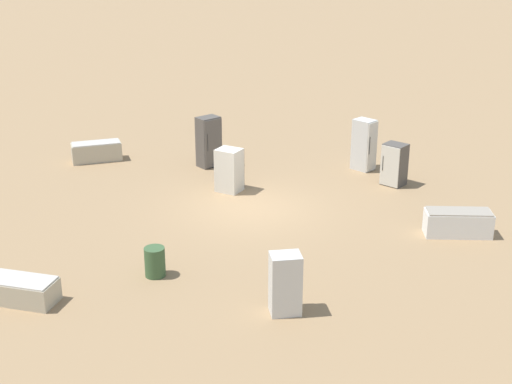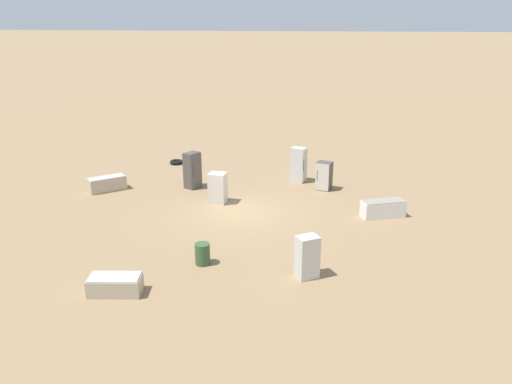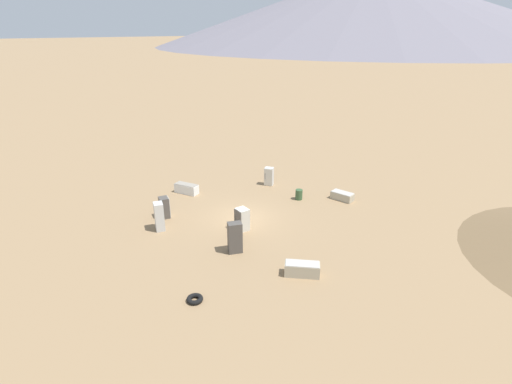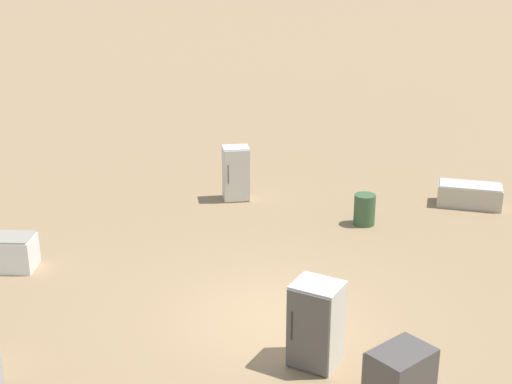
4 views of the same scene
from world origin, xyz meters
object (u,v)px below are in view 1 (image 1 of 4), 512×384
(discarded_fridge_4, at_px, (364,145))
(discarded_fridge_6, at_px, (285,283))
(discarded_fridge_1, at_px, (229,170))
(discarded_fridge_5, at_px, (97,152))
(discarded_fridge_3, at_px, (22,290))
(discarded_fridge_0, at_px, (209,142))
(scrap_tire, at_px, (208,128))
(discarded_fridge_7, at_px, (458,223))
(rusty_barrel, at_px, (155,262))
(discarded_fridge_2, at_px, (394,164))

(discarded_fridge_4, relative_size, discarded_fridge_6, 1.26)
(discarded_fridge_1, distance_m, discarded_fridge_4, 5.31)
(discarded_fridge_5, bearing_deg, discarded_fridge_3, 164.66)
(discarded_fridge_0, height_order, scrap_tire, discarded_fridge_0)
(discarded_fridge_7, bearing_deg, discarded_fridge_3, -69.04)
(discarded_fridge_4, height_order, rusty_barrel, discarded_fridge_4)
(rusty_barrel, bearing_deg, discarded_fridge_1, -75.83)
(discarded_fridge_2, height_order, discarded_fridge_5, discarded_fridge_2)
(discarded_fridge_1, relative_size, scrap_tire, 1.84)
(discarded_fridge_0, bearing_deg, discarded_fridge_5, -48.04)
(discarded_fridge_0, relative_size, discarded_fridge_1, 1.27)
(discarded_fridge_0, xyz_separation_m, discarded_fridge_7, (-9.68, 1.70, -0.56))
(discarded_fridge_5, bearing_deg, scrap_tire, -60.87)
(discarded_fridge_7, bearing_deg, discarded_fridge_4, -159.63)
(discarded_fridge_0, height_order, discarded_fridge_7, discarded_fridge_0)
(discarded_fridge_4, height_order, discarded_fridge_6, discarded_fridge_4)
(discarded_fridge_6, relative_size, rusty_barrel, 1.90)
(discarded_fridge_4, bearing_deg, discarded_fridge_7, 63.13)
(scrap_tire, bearing_deg, discarded_fridge_4, 168.53)
(discarded_fridge_0, distance_m, scrap_tire, 4.93)
(discarded_fridge_6, xyz_separation_m, discarded_fridge_7, (-2.35, -6.35, -0.37))
(discarded_fridge_1, distance_m, rusty_barrel, 6.43)
(discarded_fridge_0, height_order, discarded_fridge_4, discarded_fridge_4)
(discarded_fridge_4, distance_m, scrap_tire, 8.03)
(discarded_fridge_3, distance_m, discarded_fridge_4, 13.63)
(discarded_fridge_0, xyz_separation_m, discarded_fridge_2, (-6.63, -1.45, -0.21))
(discarded_fridge_1, bearing_deg, discarded_fridge_5, 176.92)
(discarded_fridge_0, height_order, discarded_fridge_6, discarded_fridge_0)
(discarded_fridge_2, height_order, discarded_fridge_6, discarded_fridge_6)
(discarded_fridge_7, bearing_deg, rusty_barrel, -70.98)
(discarded_fridge_7, distance_m, rusty_barrel, 8.81)
(discarded_fridge_7, bearing_deg, discarded_fridge_1, -116.18)
(scrap_tire, bearing_deg, discarded_fridge_2, 164.49)
(rusty_barrel, bearing_deg, discarded_fridge_3, 53.44)
(discarded_fridge_2, height_order, rusty_barrel, discarded_fridge_2)
(scrap_tire, bearing_deg, discarded_fridge_5, 76.45)
(discarded_fridge_7, bearing_deg, scrap_tire, -142.15)
(discarded_fridge_3, height_order, discarded_fridge_6, discarded_fridge_6)
(discarded_fridge_0, bearing_deg, rusty_barrel, 44.63)
(discarded_fridge_5, bearing_deg, discarded_fridge_0, -116.01)
(discarded_fridge_5, xyz_separation_m, discarded_fridge_6, (-11.38, 6.46, 0.38))
(discarded_fridge_1, distance_m, scrap_tire, 7.57)
(discarded_fridge_5, xyz_separation_m, rusty_barrel, (-7.65, 6.48, 0.03))
(discarded_fridge_2, distance_m, scrap_tire, 9.71)
(discarded_fridge_2, bearing_deg, discarded_fridge_4, -22.09)
(discarded_fridge_5, height_order, discarded_fridge_6, discarded_fridge_6)
(discarded_fridge_7, xyz_separation_m, scrap_tire, (12.38, -5.74, -0.26))
(discarded_fridge_5, bearing_deg, rusty_barrel, -177.61)
(scrap_tire, xyz_separation_m, rusty_barrel, (-6.29, 12.11, 0.28))
(discarded_fridge_0, bearing_deg, discarded_fridge_2, 122.99)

